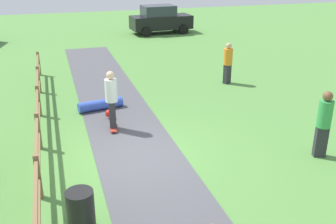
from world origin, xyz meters
name	(u,v)px	position (x,y,z in m)	size (l,w,h in m)	color
ground_plane	(139,156)	(0.00, 0.00, 0.00)	(60.00, 60.00, 0.00)	#568E42
asphalt_path	(139,156)	(0.00, 0.00, 0.01)	(2.40, 28.00, 0.02)	#515156
wooden_fence	(38,147)	(-2.60, 0.00, 0.67)	(0.12, 18.12, 1.10)	olive
trash_bin	(81,211)	(-1.80, -2.73, 0.45)	(0.56, 0.56, 0.90)	black
skater_riding	(111,97)	(-0.38, 1.99, 1.09)	(0.42, 0.82, 1.90)	#B23326
skater_fallen	(101,105)	(-0.51, 3.73, 0.20)	(1.64, 1.35, 0.36)	blue
bystander_orange	(228,61)	(5.13, 5.38, 0.97)	(0.51, 0.51, 1.76)	#2D2D33
bystander_green	(324,121)	(4.76, -1.43, 1.05)	(0.48, 0.48, 1.89)	#2D2D33
parked_car_black	(160,19)	(5.55, 17.33, 0.96)	(4.30, 2.20, 1.92)	black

